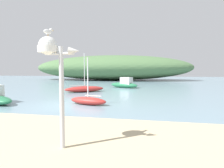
{
  "coord_description": "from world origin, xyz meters",
  "views": [
    {
      "loc": [
        5.38,
        -11.14,
        2.25
      ],
      "look_at": [
        1.59,
        7.94,
        0.84
      ],
      "focal_mm": 29.68,
      "sensor_mm": 36.0,
      "label": 1
    }
  ],
  "objects_px": {
    "mast_structure": "(52,56)",
    "sailboat_centre_water": "(88,100)",
    "sailboat_far_left": "(85,89)",
    "motorboat_far_right": "(124,84)",
    "seagull_on_radar": "(48,31)"
  },
  "relations": [
    {
      "from": "seagull_on_radar",
      "to": "sailboat_far_left",
      "type": "relative_size",
      "value": 0.07
    },
    {
      "from": "sailboat_far_left",
      "to": "motorboat_far_right",
      "type": "relative_size",
      "value": 1.0
    },
    {
      "from": "sailboat_far_left",
      "to": "motorboat_far_right",
      "type": "xyz_separation_m",
      "value": [
        3.53,
        5.5,
        0.19
      ]
    },
    {
      "from": "mast_structure",
      "to": "sailboat_centre_water",
      "type": "bearing_deg",
      "value": 101.49
    },
    {
      "from": "seagull_on_radar",
      "to": "sailboat_centre_water",
      "type": "height_order",
      "value": "seagull_on_radar"
    },
    {
      "from": "mast_structure",
      "to": "motorboat_far_right",
      "type": "distance_m",
      "value": 19.69
    },
    {
      "from": "mast_structure",
      "to": "motorboat_far_right",
      "type": "bearing_deg",
      "value": 91.85
    },
    {
      "from": "seagull_on_radar",
      "to": "sailboat_centre_water",
      "type": "xyz_separation_m",
      "value": [
        -1.36,
        7.15,
        -2.99
      ]
    },
    {
      "from": "mast_structure",
      "to": "sailboat_centre_water",
      "type": "distance_m",
      "value": 7.67
    },
    {
      "from": "mast_structure",
      "to": "seagull_on_radar",
      "type": "relative_size",
      "value": 9.77
    },
    {
      "from": "sailboat_far_left",
      "to": "motorboat_far_right",
      "type": "height_order",
      "value": "sailboat_far_left"
    },
    {
      "from": "mast_structure",
      "to": "sailboat_far_left",
      "type": "relative_size",
      "value": 0.7
    },
    {
      "from": "seagull_on_radar",
      "to": "motorboat_far_right",
      "type": "xyz_separation_m",
      "value": [
        -0.53,
        19.55,
        -2.76
      ]
    },
    {
      "from": "mast_structure",
      "to": "motorboat_far_right",
      "type": "xyz_separation_m",
      "value": [
        -0.63,
        19.56,
        -2.12
      ]
    },
    {
      "from": "sailboat_centre_water",
      "to": "motorboat_far_right",
      "type": "relative_size",
      "value": 0.75
    }
  ]
}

